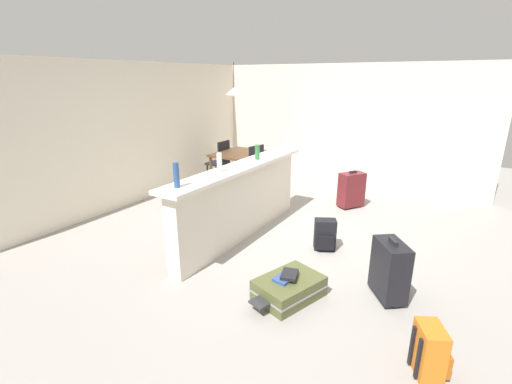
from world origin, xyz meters
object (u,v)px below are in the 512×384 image
object	(u,v)px
bottle_blue	(176,175)
dining_chair_far_side	(220,160)
suitcase_upright_maroon	(351,189)
bottle_clear	(287,144)
backpack_orange	(430,351)
dining_chair_near_partition	(260,167)
backpack_black	(325,235)
bottle_white	(219,162)
pendant_lamp	(234,91)
book_stack	(287,276)
bottle_green	(257,152)
dining_table	(238,157)
suitcase_upright_black	(390,270)
suitcase_flat_olive	(289,288)

from	to	relation	value
bottle_blue	dining_chair_far_side	size ratio (longest dim) A/B	0.30
dining_chair_far_side	suitcase_upright_maroon	world-z (taller)	dining_chair_far_side
bottle_clear	backpack_orange	world-z (taller)	bottle_clear
dining_chair_near_partition	backpack_black	distance (m)	2.73
bottle_blue	bottle_white	size ratio (longest dim) A/B	1.15
pendant_lamp	book_stack	size ratio (longest dim) A/B	2.22
bottle_green	book_stack	bearing A→B (deg)	-139.63
dining_table	backpack_black	world-z (taller)	dining_table
dining_chair_near_partition	book_stack	bearing A→B (deg)	-144.94
bottle_green	dining_chair_near_partition	xyz separation A→B (m)	(1.57, 0.88, -0.66)
bottle_green	suitcase_upright_black	world-z (taller)	bottle_green
suitcase_flat_olive	book_stack	distance (m)	0.14
bottle_white	backpack_orange	bearing A→B (deg)	-109.07
suitcase_upright_black	bottle_white	bearing A→B (deg)	88.91
backpack_orange	book_stack	distance (m)	1.44
backpack_orange	bottle_green	bearing A→B (deg)	55.81
bottle_white	bottle_green	size ratio (longest dim) A/B	1.11
dining_chair_far_side	bottle_green	bearing A→B (deg)	-130.60
bottle_green	suitcase_flat_olive	distance (m)	2.20
suitcase_upright_maroon	book_stack	world-z (taller)	suitcase_upright_maroon
dining_chair_near_partition	dining_table	bearing A→B (deg)	84.66
book_stack	dining_table	bearing A→B (deg)	41.04
bottle_white	bottle_blue	bearing A→B (deg)	-179.05
pendant_lamp	backpack_black	xyz separation A→B (m)	(-1.83, -2.71, -1.76)
dining_chair_near_partition	pendant_lamp	xyz separation A→B (m)	(0.08, 0.65, 1.45)
pendant_lamp	bottle_green	bearing A→B (deg)	-137.06
bottle_white	pendant_lamp	world-z (taller)	pendant_lamp
bottle_clear	suitcase_flat_olive	size ratio (longest dim) A/B	0.23
bottle_white	dining_table	distance (m)	2.90
bottle_clear	book_stack	world-z (taller)	bottle_clear
bottle_blue	bottle_green	bearing A→B (deg)	-1.07
bottle_green	suitcase_upright_black	xyz separation A→B (m)	(-0.91, -2.15, -0.85)
dining_chair_near_partition	suitcase_upright_maroon	bearing A→B (deg)	-88.65
dining_chair_near_partition	suitcase_flat_olive	bearing A→B (deg)	-144.61
backpack_black	bottle_white	bearing A→B (deg)	119.07
backpack_orange	pendant_lamp	bearing A→B (deg)	50.50
dining_chair_near_partition	suitcase_upright_black	distance (m)	3.92
suitcase_upright_black	bottle_clear	bearing A→B (deg)	49.64
dining_chair_far_side	book_stack	xyz separation A→B (m)	(-3.12, -3.18, -0.26)
bottle_white	dining_chair_far_side	bearing A→B (deg)	36.86
bottle_green	suitcase_flat_olive	size ratio (longest dim) A/B	0.25
bottle_clear	book_stack	xyz separation A→B (m)	(-2.33, -1.18, -0.92)
bottle_green	pendant_lamp	size ratio (longest dim) A/B	0.33
backpack_orange	backpack_black	size ratio (longest dim) A/B	1.00
suitcase_upright_black	book_stack	distance (m)	1.06
backpack_black	bottle_green	bearing A→B (deg)	80.95
dining_chair_far_side	pendant_lamp	world-z (taller)	pendant_lamp
bottle_green	suitcase_upright_black	distance (m)	2.48
dining_chair_near_partition	suitcase_upright_maroon	world-z (taller)	dining_chair_near_partition
suitcase_upright_maroon	book_stack	distance (m)	3.08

